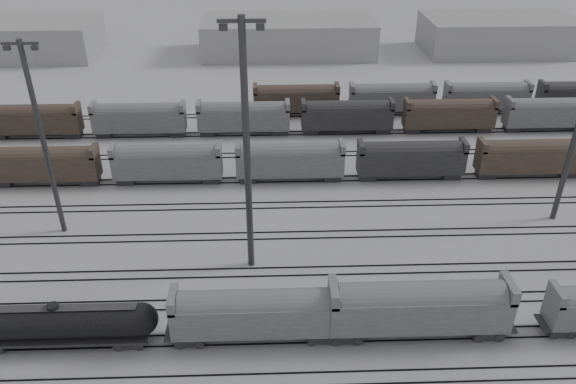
{
  "coord_description": "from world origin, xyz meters",
  "views": [
    {
      "loc": [
        5.32,
        -37.8,
        38.38
      ],
      "look_at": [
        7.36,
        21.61,
        4.0
      ],
      "focal_mm": 35.0,
      "sensor_mm": 36.0,
      "label": 1
    }
  ],
  "objects_px": {
    "tank_car_b": "(57,323)",
    "light_mast_c": "(247,147)",
    "hopper_car_b": "(420,305)",
    "hopper_car_a": "(255,312)"
  },
  "relations": [
    {
      "from": "tank_car_b",
      "to": "light_mast_c",
      "type": "height_order",
      "value": "light_mast_c"
    },
    {
      "from": "tank_car_b",
      "to": "hopper_car_b",
      "type": "height_order",
      "value": "hopper_car_b"
    },
    {
      "from": "tank_car_b",
      "to": "hopper_car_b",
      "type": "bearing_deg",
      "value": 0.0
    },
    {
      "from": "hopper_car_a",
      "to": "tank_car_b",
      "type": "bearing_deg",
      "value": 180.0
    },
    {
      "from": "hopper_car_b",
      "to": "hopper_car_a",
      "type": "bearing_deg",
      "value": 180.0
    },
    {
      "from": "tank_car_b",
      "to": "hopper_car_a",
      "type": "xyz_separation_m",
      "value": [
        18.0,
        0.0,
        0.77
      ]
    },
    {
      "from": "hopper_car_a",
      "to": "light_mast_c",
      "type": "relative_size",
      "value": 0.56
    },
    {
      "from": "hopper_car_a",
      "to": "light_mast_c",
      "type": "xyz_separation_m",
      "value": [
        -0.71,
        11.55,
        11.08
      ]
    },
    {
      "from": "tank_car_b",
      "to": "hopper_car_a",
      "type": "height_order",
      "value": "hopper_car_a"
    },
    {
      "from": "tank_car_b",
      "to": "hopper_car_a",
      "type": "bearing_deg",
      "value": 0.0
    }
  ]
}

